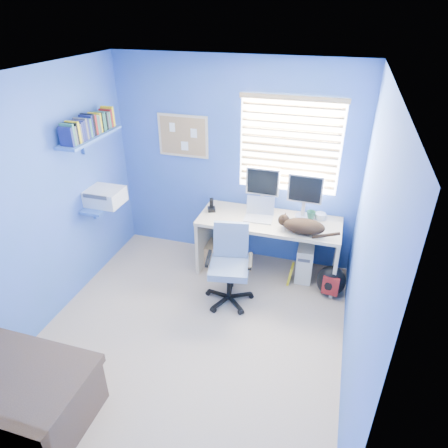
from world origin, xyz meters
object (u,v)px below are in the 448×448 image
(desk, at_px, (268,247))
(laptop, at_px, (259,211))
(tower_pc, at_px, (305,260))
(office_chair, at_px, (229,274))
(cat, at_px, (304,226))

(desk, relative_size, laptop, 5.04)
(tower_pc, relative_size, office_chair, 0.50)
(laptop, bearing_deg, cat, -20.81)
(laptop, height_order, cat, laptop)
(cat, bearing_deg, tower_pc, 94.17)
(desk, bearing_deg, tower_pc, 8.12)
(cat, relative_size, tower_pc, 1.02)
(cat, bearing_deg, desk, 169.82)
(desk, distance_m, laptop, 0.50)
(desk, xyz_separation_m, office_chair, (-0.30, -0.63, -0.04))
(desk, distance_m, office_chair, 0.70)
(laptop, relative_size, tower_pc, 0.73)
(desk, xyz_separation_m, laptop, (-0.13, -0.01, 0.48))
(laptop, height_order, office_chair, laptop)
(desk, height_order, office_chair, office_chair)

